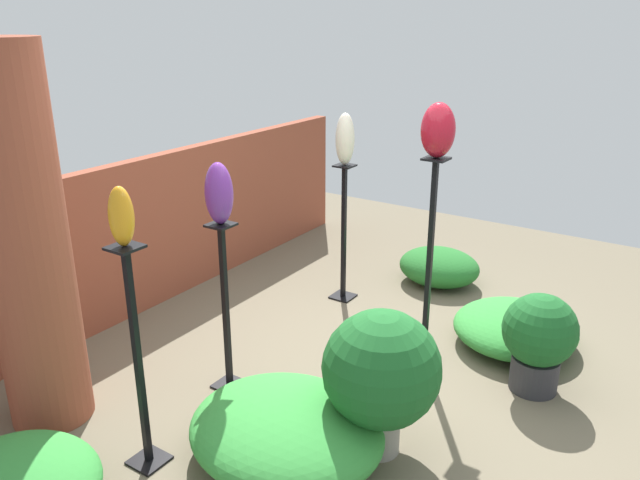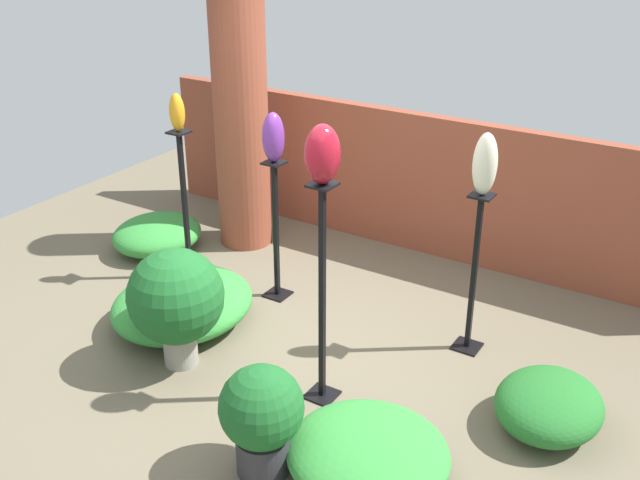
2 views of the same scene
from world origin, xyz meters
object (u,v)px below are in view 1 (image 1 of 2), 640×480
(art_vase_amber, at_px, (121,216))
(pedestal_amber, at_px, (139,369))
(brick_pillar, at_px, (26,246))
(art_vase_ivory, at_px, (345,139))
(art_vase_ruby, at_px, (438,130))
(pedestal_violet, at_px, (226,315))
(pedestal_ivory, at_px, (344,239))
(potted_plant_front_right, at_px, (381,372))
(potted_plant_mid_right, at_px, (539,337))
(art_vase_violet, at_px, (219,193))
(pedestal_ruby, at_px, (429,272))

(art_vase_amber, bearing_deg, pedestal_amber, -90.00)
(brick_pillar, bearing_deg, art_vase_ivory, -13.96)
(brick_pillar, bearing_deg, art_vase_amber, -88.28)
(pedestal_amber, xyz_separation_m, art_vase_amber, (0.00, 0.00, 0.88))
(pedestal_amber, relative_size, art_vase_ruby, 3.66)
(pedestal_violet, relative_size, art_vase_ruby, 3.27)
(art_vase_amber, bearing_deg, pedestal_ivory, 5.17)
(art_vase_ivory, relative_size, potted_plant_front_right, 0.49)
(potted_plant_mid_right, bearing_deg, art_vase_violet, 122.57)
(brick_pillar, xyz_separation_m, potted_plant_front_right, (0.86, -1.93, -0.64))
(pedestal_ruby, height_order, potted_plant_mid_right, pedestal_ruby)
(pedestal_ivory, distance_m, art_vase_violet, 1.87)
(brick_pillar, bearing_deg, pedestal_ivory, -13.96)
(art_vase_amber, relative_size, art_vase_ruby, 0.86)
(potted_plant_mid_right, bearing_deg, art_vase_amber, 140.40)
(art_vase_ivory, bearing_deg, art_vase_amber, -174.83)
(pedestal_ruby, height_order, art_vase_amber, art_vase_amber)
(pedestal_amber, xyz_separation_m, art_vase_ruby, (1.92, -0.86, 1.12))
(pedestal_amber, bearing_deg, art_vase_violet, 8.68)
(brick_pillar, height_order, art_vase_ruby, brick_pillar)
(brick_pillar, height_order, pedestal_violet, brick_pillar)
(art_vase_amber, bearing_deg, art_vase_ruby, -24.15)
(brick_pillar, height_order, pedestal_ruby, brick_pillar)
(art_vase_ivory, distance_m, potted_plant_front_right, 2.33)
(brick_pillar, relative_size, pedestal_amber, 1.75)
(pedestal_ruby, bearing_deg, brick_pillar, 138.40)
(brick_pillar, height_order, potted_plant_front_right, brick_pillar)
(pedestal_ivory, xyz_separation_m, art_vase_ivory, (0.00, -0.00, 0.89))
(pedestal_violet, xyz_separation_m, potted_plant_mid_right, (1.14, -1.78, -0.15))
(art_vase_amber, bearing_deg, pedestal_ruby, -24.15)
(pedestal_amber, xyz_separation_m, pedestal_ruby, (1.92, -0.86, 0.10))
(brick_pillar, bearing_deg, potted_plant_front_right, -65.99)
(pedestal_ruby, xyz_separation_m, potted_plant_front_right, (-1.08, -0.21, -0.19))
(pedestal_ruby, relative_size, potted_plant_mid_right, 2.19)
(art_vase_ivory, height_order, potted_plant_mid_right, art_vase_ivory)
(pedestal_amber, distance_m, potted_plant_mid_right, 2.60)
(pedestal_amber, distance_m, art_vase_ivory, 2.68)
(pedestal_amber, bearing_deg, art_vase_ivory, 5.17)
(pedestal_ivory, xyz_separation_m, potted_plant_front_right, (-1.70, -1.29, -0.03))
(brick_pillar, relative_size, potted_plant_front_right, 2.61)
(art_vase_violet, bearing_deg, pedestal_violet, 180.00)
(pedestal_ivory, distance_m, potted_plant_mid_right, 1.96)
(art_vase_ivory, bearing_deg, art_vase_ruby, -119.56)
(art_vase_ruby, height_order, potted_plant_front_right, art_vase_ruby)
(art_vase_ivory, relative_size, art_vase_ruby, 1.20)
(pedestal_violet, relative_size, art_vase_amber, 3.79)
(art_vase_ivory, bearing_deg, brick_pillar, 166.04)
(pedestal_violet, distance_m, art_vase_violet, 0.85)
(pedestal_amber, bearing_deg, potted_plant_mid_right, -39.60)
(pedestal_ruby, bearing_deg, potted_plant_mid_right, -84.31)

